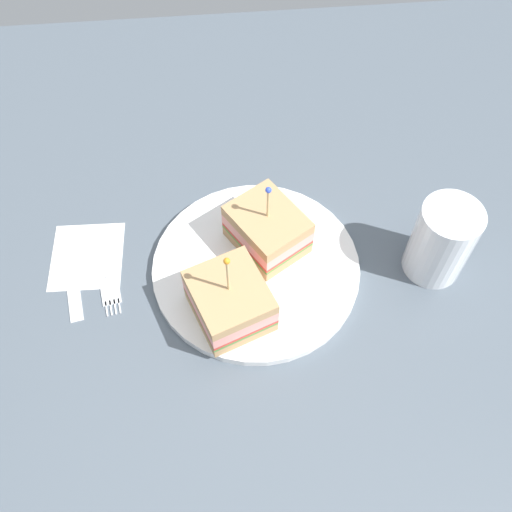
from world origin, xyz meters
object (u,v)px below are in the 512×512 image
plate (256,268)px  sandwich_half_front (267,229)px  napkin (87,256)px  sandwich_half_back (230,301)px  fork (108,279)px  drink_glass (441,243)px  knife (72,282)px

plate → sandwich_half_front: 4.85cm
sandwich_half_front → napkin: bearing=-2.0°
sandwich_half_back → fork: 16.02cm
plate → drink_glass: (-21.21, 1.31, 4.26)cm
sandwich_half_back → fork: sandwich_half_back is taller
sandwich_half_front → drink_glass: 20.08cm
plate → sandwich_half_front: size_ratio=2.23×
drink_glass → knife: size_ratio=0.84×
napkin → knife: 3.89cm
fork → sandwich_half_back: bearing=156.2°
sandwich_half_back → drink_glass: (-24.66, -4.73, 0.96)cm
drink_glass → napkin: bearing=-7.2°
drink_glass → fork: drink_glass is taller
fork → knife: bearing=-1.4°
napkin → fork: 4.63cm
sandwich_half_back → sandwich_half_front: bearing=-119.0°
sandwich_half_front → napkin: (22.17, -0.79, -3.78)cm
knife → sandwich_half_front: bearing=-173.2°
sandwich_half_front → napkin: 22.50cm
sandwich_half_back → napkin: bearing=-30.3°
plate → napkin: bearing=-10.8°
drink_glass → fork: 39.24cm
plate → napkin: (20.52, -3.93, -0.48)cm
sandwich_half_front → fork: sandwich_half_front is taller
plate → fork: plate is taller
napkin → knife: size_ratio=0.78×
napkin → sandwich_half_front: bearing=178.0°
sandwich_half_front → drink_glass: size_ratio=1.08×
knife → sandwich_half_back: bearing=161.0°
fork → knife: (4.29, -0.10, 0.00)cm
plate → sandwich_half_back: 7.70cm
napkin → fork: bearing=127.2°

